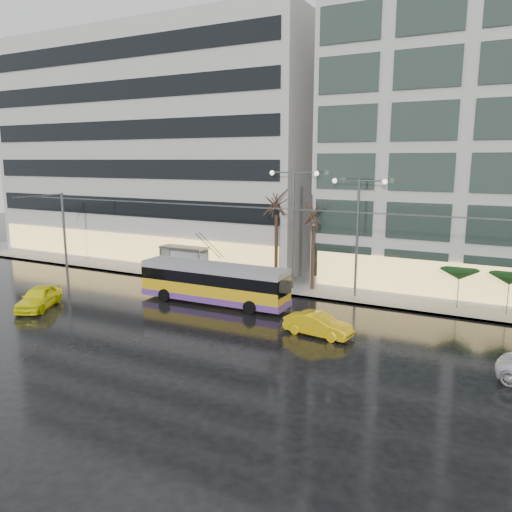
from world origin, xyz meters
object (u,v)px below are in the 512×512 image
Objects in this scene: taxi_a at (39,298)px; bus_shelter at (182,254)px; trolleybus at (214,284)px; street_lamp_near at (293,213)px.

bus_shelter is at bearing 50.29° from taxi_a.
taxi_a is at bearing -146.79° from trolleybus.
taxi_a is (-3.02, -12.38, -1.20)m from bus_shelter.
trolleybus is 1.22× the size of street_lamp_near.
bus_shelter is 0.95× the size of taxi_a.
taxi_a is (-13.40, -12.49, -5.23)m from street_lamp_near.
bus_shelter reaches higher than taxi_a.
street_lamp_near reaches higher than taxi_a.
trolleybus reaches higher than taxi_a.
street_lamp_near reaches higher than bus_shelter.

